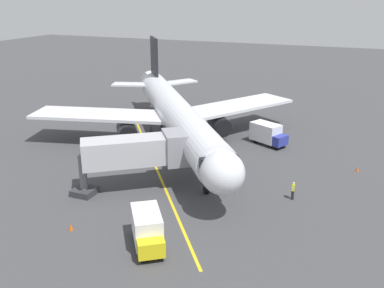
# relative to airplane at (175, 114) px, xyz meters

# --- Properties ---
(ground_plane) EXTENTS (220.00, 220.00, 0.00)m
(ground_plane) POSITION_rel_airplane_xyz_m (1.23, -1.17, -4.00)
(ground_plane) COLOR #424244
(apron_lead_in_line) EXTENTS (23.69, 32.51, 0.01)m
(apron_lead_in_line) POSITION_rel_airplane_xyz_m (-0.17, 6.23, -4.00)
(apron_lead_in_line) COLOR yellow
(apron_lead_in_line) RESTS_ON ground
(airplane) EXTENTS (31.31, 34.88, 11.50)m
(airplane) POSITION_rel_airplane_xyz_m (0.00, 0.00, 0.00)
(airplane) COLOR silver
(airplane) RESTS_ON ground
(jet_bridge) EXTENTS (10.36, 8.46, 5.40)m
(jet_bridge) POSITION_rel_airplane_xyz_m (-2.28, 12.28, -0.24)
(jet_bridge) COLOR #B7B7BC
(jet_bridge) RESTS_ON ground
(ground_crew_marshaller) EXTENTS (0.30, 0.43, 1.71)m
(ground_crew_marshaller) POSITION_rel_airplane_xyz_m (-15.76, 9.32, -3.12)
(ground_crew_marshaller) COLOR #23232D
(ground_crew_marshaller) RESTS_ON ground
(ground_crew_wing_walker) EXTENTS (0.29, 0.42, 1.71)m
(ground_crew_wing_walker) POSITION_rel_airplane_xyz_m (4.08, -4.43, -3.12)
(ground_crew_wing_walker) COLOR #23232D
(ground_crew_wing_walker) RESTS_ON ground
(box_truck_near_nose) EXTENTS (4.98, 3.84, 2.62)m
(box_truck_near_nose) POSITION_rel_airplane_xyz_m (-10.39, -4.40, -2.62)
(box_truck_near_nose) COLOR #2D3899
(box_truck_near_nose) RESTS_ON ground
(box_truck_portside) EXTENTS (4.23, 4.89, 2.62)m
(box_truck_portside) POSITION_rel_airplane_xyz_m (-7.19, 21.02, -2.62)
(box_truck_portside) COLOR yellow
(box_truck_portside) RESTS_ON ground
(safety_cone_nose_left) EXTENTS (0.32, 0.32, 0.55)m
(safety_cone_nose_left) POSITION_rel_airplane_xyz_m (-0.49, 21.28, -3.73)
(safety_cone_nose_left) COLOR #F2590F
(safety_cone_nose_left) RESTS_ON ground
(safety_cone_nose_right) EXTENTS (0.32, 0.32, 0.55)m
(safety_cone_nose_right) POSITION_rel_airplane_xyz_m (-20.96, 0.23, -3.73)
(safety_cone_nose_right) COLOR #F2590F
(safety_cone_nose_right) RESTS_ON ground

